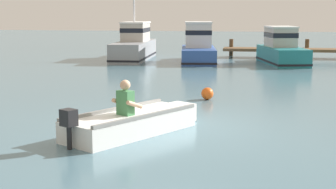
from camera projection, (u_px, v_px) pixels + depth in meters
name	position (u px, v px, depth m)	size (l,w,h in m)	color
ground_plane	(179.00, 127.00, 11.43)	(120.00, 120.00, 0.00)	slate
rowboat_with_person	(133.00, 122.00, 10.79)	(2.52, 3.43, 1.19)	white
moored_boat_grey	(134.00, 45.00, 28.04)	(2.01, 6.20, 3.60)	gray
moored_boat_blue	(198.00, 47.00, 26.55)	(2.38, 4.84, 2.11)	#2D519E
moored_boat_teal	(282.00, 50.00, 25.58)	(2.66, 4.80, 1.90)	#1E727A
mooring_buoy	(207.00, 94.00, 14.99)	(0.37, 0.37, 0.37)	#E55919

